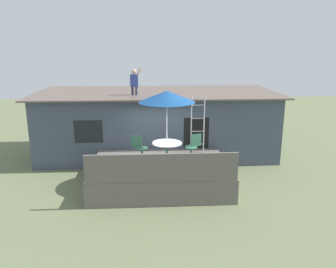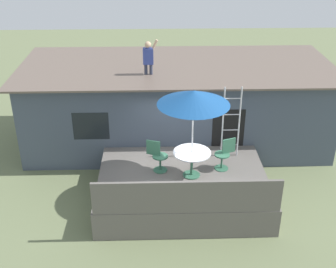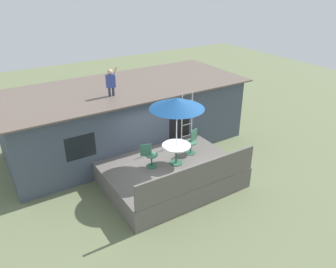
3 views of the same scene
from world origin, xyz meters
name	(u,v)px [view 1 (image 1 of 3)]	position (x,y,z in m)	size (l,w,h in m)	color
ground_plane	(160,184)	(0.00, 0.00, 0.00)	(40.00, 40.00, 0.00)	#66704C
house	(157,123)	(0.00, 3.60, 1.41)	(10.50, 4.50, 2.80)	#424C5B
deck	(160,173)	(0.00, 0.00, 0.40)	(4.71, 3.61, 0.80)	#605B56
deck_railing	(162,168)	(0.00, -1.75, 1.25)	(4.61, 0.08, 0.90)	#605B56
patio_table	(167,147)	(0.24, -0.07, 1.39)	(1.04, 1.04, 0.74)	#33664C
patio_umbrella	(167,96)	(0.24, -0.07, 3.15)	(1.90, 1.90, 2.54)	silver
step_ladder	(198,125)	(1.46, 1.02, 1.90)	(0.52, 0.04, 2.20)	silver
person_figure	(134,80)	(-0.93, 2.71, 3.41)	(0.47, 0.20, 1.11)	#33384C
patio_chair_left	(140,148)	(-0.69, 0.24, 1.26)	(0.61, 0.44, 0.92)	#33664C
patio_chair_right	(193,147)	(1.20, 0.29, 1.26)	(0.60, 0.44, 0.92)	#33664C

